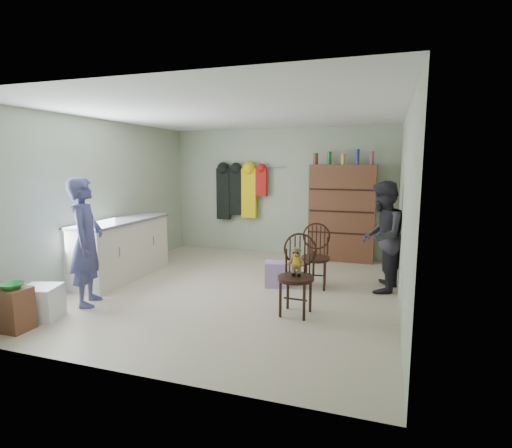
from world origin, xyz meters
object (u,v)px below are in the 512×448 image
(dresser, at_px, (342,213))
(chair_front, at_px, (297,269))
(chair_far, at_px, (316,253))
(counter, at_px, (121,249))

(dresser, bearing_deg, chair_front, -93.90)
(chair_far, relative_size, dresser, 0.46)
(counter, height_order, dresser, dresser)
(counter, relative_size, dresser, 0.90)
(chair_front, height_order, chair_far, chair_front)
(chair_front, xyz_separation_m, dresser, (0.20, 2.93, 0.35))
(chair_front, relative_size, dresser, 0.47)
(counter, relative_size, chair_far, 1.96)
(dresser, bearing_deg, counter, -144.31)
(chair_far, height_order, dresser, dresser)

